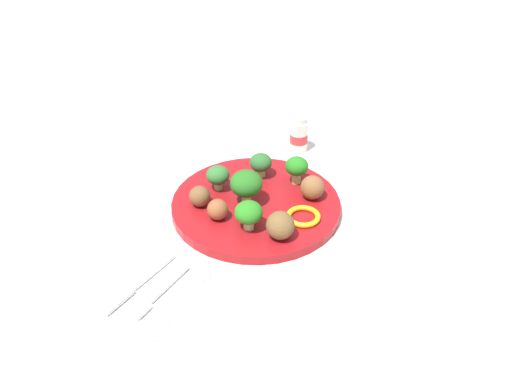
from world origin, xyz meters
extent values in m
plane|color=silver|center=(0.00, 0.00, 0.00)|extent=(4.00, 4.00, 0.00)
cylinder|color=maroon|center=(0.00, 0.00, 0.01)|extent=(0.28, 0.28, 0.02)
cylinder|color=#A9C982|center=(0.07, 0.03, 0.02)|extent=(0.02, 0.02, 0.01)
ellipsoid|color=#297D1E|center=(0.07, 0.03, 0.05)|extent=(0.04, 0.04, 0.04)
cylinder|color=#99CC7B|center=(0.00, -0.08, 0.02)|extent=(0.01, 0.01, 0.01)
ellipsoid|color=#316C30|center=(0.00, -0.08, 0.04)|extent=(0.04, 0.04, 0.03)
cylinder|color=#A0CB7E|center=(0.01, -0.01, 0.02)|extent=(0.02, 0.02, 0.02)
ellipsoid|color=#26681E|center=(0.01, -0.01, 0.05)|extent=(0.05, 0.05, 0.04)
cylinder|color=#92C869|center=(-0.07, -0.03, 0.02)|extent=(0.02, 0.02, 0.01)
ellipsoid|color=#2C622D|center=(-0.07, -0.03, 0.04)|extent=(0.04, 0.04, 0.03)
cylinder|color=#A7CD7D|center=(-0.09, 0.03, 0.03)|extent=(0.02, 0.02, 0.02)
ellipsoid|color=#25791E|center=(-0.09, 0.03, 0.05)|extent=(0.04, 0.04, 0.03)
sphere|color=brown|center=(0.05, -0.07, 0.03)|extent=(0.03, 0.03, 0.03)
sphere|color=brown|center=(0.06, 0.08, 0.04)|extent=(0.04, 0.04, 0.04)
sphere|color=brown|center=(0.07, -0.03, 0.03)|extent=(0.03, 0.03, 0.03)
sphere|color=brown|center=(-0.06, 0.07, 0.04)|extent=(0.04, 0.04, 0.04)
torus|color=yellow|center=(0.00, 0.09, 0.02)|extent=(0.07, 0.07, 0.01)
cube|color=white|center=(0.24, -0.03, 0.00)|extent=(0.18, 0.13, 0.01)
cube|color=silver|center=(0.22, -0.01, 0.01)|extent=(0.09, 0.01, 0.01)
cube|color=silver|center=(0.28, -0.01, 0.01)|extent=(0.03, 0.02, 0.01)
cube|color=white|center=(0.21, -0.05, 0.01)|extent=(0.09, 0.02, 0.01)
cube|color=silver|center=(0.29, -0.05, 0.01)|extent=(0.06, 0.02, 0.01)
cylinder|color=white|center=(-0.21, -0.03, 0.03)|extent=(0.03, 0.03, 0.06)
cylinder|color=red|center=(-0.21, -0.03, 0.03)|extent=(0.03, 0.03, 0.02)
cylinder|color=silver|center=(-0.21, -0.03, 0.06)|extent=(0.02, 0.02, 0.01)
camera|label=1|loc=(0.71, 0.43, 0.61)|focal=43.43mm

